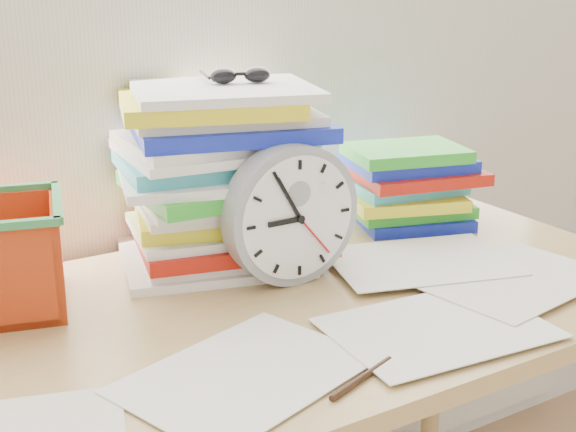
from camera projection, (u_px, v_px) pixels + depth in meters
desk at (262, 347)px, 1.28m from camera, size 1.40×0.70×0.75m
paper_stack at (221, 176)px, 1.40m from camera, size 0.40×0.35×0.31m
clock at (291, 214)px, 1.32m from camera, size 0.24×0.05×0.24m
sunglasses at (240, 75)px, 1.39m from camera, size 0.15×0.13×0.03m
book_stack at (409, 185)px, 1.62m from camera, size 0.31×0.26×0.16m
pen at (362, 378)px, 1.03m from camera, size 0.13×0.05×0.01m
scattered_papers at (262, 301)px, 1.26m from camera, size 1.26×0.42×0.02m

